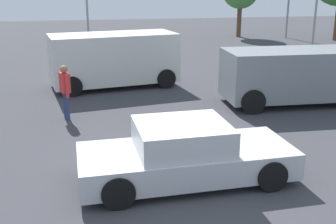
# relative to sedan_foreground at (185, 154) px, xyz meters

# --- Properties ---
(ground_plane) EXTENTS (80.00, 80.00, 0.00)m
(ground_plane) POSITION_rel_sedan_foreground_xyz_m (-0.19, -0.00, -0.58)
(ground_plane) COLOR #38383D
(sedan_foreground) EXTENTS (4.54, 2.04, 1.27)m
(sedan_foreground) POSITION_rel_sedan_foreground_xyz_m (0.00, 0.00, 0.00)
(sedan_foreground) COLOR #B7BABF
(sedan_foreground) RESTS_ON ground_plane
(van_white) EXTENTS (5.15, 2.92, 2.10)m
(van_white) POSITION_rel_sedan_foreground_xyz_m (-0.86, 8.67, 0.56)
(van_white) COLOR silver
(van_white) RESTS_ON ground_plane
(suv_dark) EXTENTS (4.80, 2.27, 1.86)m
(suv_dark) POSITION_rel_sedan_foreground_xyz_m (5.00, 5.01, 0.44)
(suv_dark) COLOR gray
(suv_dark) RESTS_ON ground_plane
(pedestrian) EXTENTS (0.35, 0.55, 1.67)m
(pedestrian) POSITION_rel_sedan_foreground_xyz_m (-2.60, 4.75, 0.41)
(pedestrian) COLOR navy
(pedestrian) RESTS_ON ground_plane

